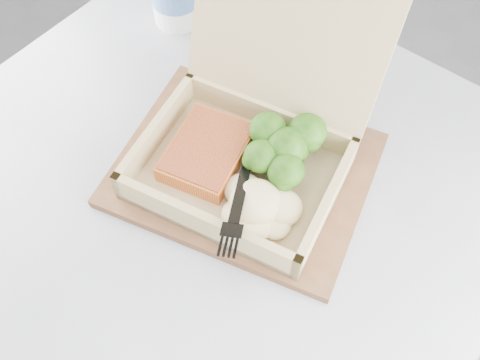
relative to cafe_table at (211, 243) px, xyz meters
The scene contains 8 objects.
cafe_table is the anchor object (origin of this frame).
serving_tray 0.20m from the cafe_table, 47.62° to the left, with size 0.31×0.25×0.01m, color brown.
takeout_container 0.26m from the cafe_table, 60.99° to the left, with size 0.26×0.27×0.22m.
salmon_fillet 0.22m from the cafe_table, 109.25° to the left, with size 0.09×0.11×0.02m, color orange.
broccoli_pile 0.25m from the cafe_table, 40.44° to the left, with size 0.12×0.12×0.04m, color #437E1C, non-canonical shape.
mashed_potatoes 0.24m from the cafe_table, ahead, with size 0.10×0.09×0.03m, color #F2E29D.
plastic_fork 0.24m from the cafe_table, ahead, with size 0.08×0.16×0.04m.
receipt 0.27m from the cafe_table, 70.77° to the left, with size 0.07×0.14×0.00m, color white.
Camera 1 is at (0.54, -0.01, 1.28)m, focal length 40.00 mm.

